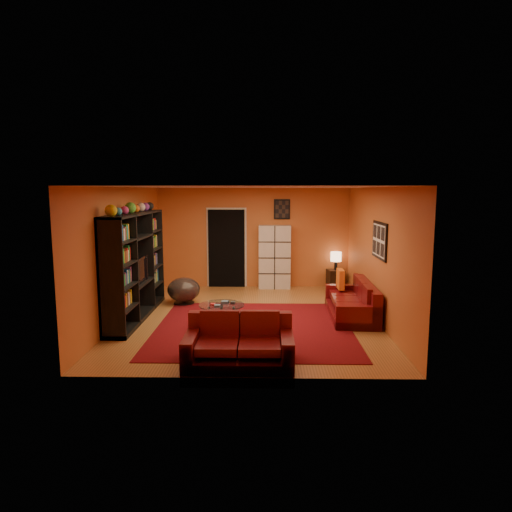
{
  "coord_description": "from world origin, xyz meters",
  "views": [
    {
      "loc": [
        0.31,
        -8.92,
        2.54
      ],
      "look_at": [
        0.13,
        0.1,
        1.24
      ],
      "focal_mm": 32.0,
      "sensor_mm": 36.0,
      "label": 1
    }
  ],
  "objects_px": {
    "sofa": "(355,303)",
    "side_table": "(335,279)",
    "loveseat": "(239,344)",
    "table_lamp": "(336,257)",
    "bowl_chair": "(184,290)",
    "coffee_table": "(222,307)",
    "entertainment_unit": "(135,266)",
    "storage_cabinet": "(275,257)",
    "tv": "(137,270)"
  },
  "relations": [
    {
      "from": "sofa",
      "to": "storage_cabinet",
      "type": "xyz_separation_m",
      "value": [
        -1.57,
        2.69,
        0.53
      ]
    },
    {
      "from": "sofa",
      "to": "coffee_table",
      "type": "distance_m",
      "value": 2.74
    },
    {
      "from": "entertainment_unit",
      "to": "coffee_table",
      "type": "relative_size",
      "value": 3.54
    },
    {
      "from": "bowl_chair",
      "to": "sofa",
      "type": "bearing_deg",
      "value": -15.06
    },
    {
      "from": "side_table",
      "to": "sofa",
      "type": "bearing_deg",
      "value": -90.23
    },
    {
      "from": "side_table",
      "to": "table_lamp",
      "type": "xyz_separation_m",
      "value": [
        0.0,
        0.0,
        0.57
      ]
    },
    {
      "from": "coffee_table",
      "to": "side_table",
      "type": "xyz_separation_m",
      "value": [
        2.64,
        3.41,
        -0.13
      ]
    },
    {
      "from": "loveseat",
      "to": "table_lamp",
      "type": "xyz_separation_m",
      "value": [
        2.21,
        5.16,
        0.54
      ]
    },
    {
      "from": "side_table",
      "to": "entertainment_unit",
      "type": "bearing_deg",
      "value": -148.11
    },
    {
      "from": "coffee_table",
      "to": "side_table",
      "type": "relative_size",
      "value": 1.69
    },
    {
      "from": "coffee_table",
      "to": "table_lamp",
      "type": "height_order",
      "value": "table_lamp"
    },
    {
      "from": "bowl_chair",
      "to": "side_table",
      "type": "xyz_separation_m",
      "value": [
        3.66,
        1.66,
        -0.07
      ]
    },
    {
      "from": "bowl_chair",
      "to": "side_table",
      "type": "relative_size",
      "value": 1.46
    },
    {
      "from": "entertainment_unit",
      "to": "storage_cabinet",
      "type": "distance_m",
      "value": 3.99
    },
    {
      "from": "tv",
      "to": "side_table",
      "type": "distance_m",
      "value": 5.27
    },
    {
      "from": "entertainment_unit",
      "to": "storage_cabinet",
      "type": "xyz_separation_m",
      "value": [
        2.83,
        2.8,
        -0.23
      ]
    },
    {
      "from": "entertainment_unit",
      "to": "bowl_chair",
      "type": "xyz_separation_m",
      "value": [
        0.76,
        1.09,
        -0.73
      ]
    },
    {
      "from": "loveseat",
      "to": "side_table",
      "type": "height_order",
      "value": "loveseat"
    },
    {
      "from": "tv",
      "to": "bowl_chair",
      "type": "distance_m",
      "value": 1.53
    },
    {
      "from": "tv",
      "to": "table_lamp",
      "type": "relative_size",
      "value": 1.88
    },
    {
      "from": "sofa",
      "to": "coffee_table",
      "type": "xyz_separation_m",
      "value": [
        -2.63,
        -0.77,
        0.1
      ]
    },
    {
      "from": "storage_cabinet",
      "to": "table_lamp",
      "type": "relative_size",
      "value": 3.56
    },
    {
      "from": "bowl_chair",
      "to": "coffee_table",
      "type": "bearing_deg",
      "value": -59.72
    },
    {
      "from": "loveseat",
      "to": "coffee_table",
      "type": "height_order",
      "value": "loveseat"
    },
    {
      "from": "tv",
      "to": "coffee_table",
      "type": "height_order",
      "value": "tv"
    },
    {
      "from": "entertainment_unit",
      "to": "loveseat",
      "type": "xyz_separation_m",
      "value": [
        2.21,
        -2.41,
        -0.77
      ]
    },
    {
      "from": "tv",
      "to": "entertainment_unit",
      "type": "bearing_deg",
      "value": 26.73
    },
    {
      "from": "bowl_chair",
      "to": "table_lamp",
      "type": "distance_m",
      "value": 4.05
    },
    {
      "from": "entertainment_unit",
      "to": "table_lamp",
      "type": "distance_m",
      "value": 5.21
    },
    {
      "from": "coffee_table",
      "to": "bowl_chair",
      "type": "xyz_separation_m",
      "value": [
        -1.02,
        1.75,
        -0.07
      ]
    },
    {
      "from": "loveseat",
      "to": "bowl_chair",
      "type": "relative_size",
      "value": 2.17
    },
    {
      "from": "entertainment_unit",
      "to": "bowl_chair",
      "type": "bearing_deg",
      "value": 55.13
    },
    {
      "from": "sofa",
      "to": "storage_cabinet",
      "type": "distance_m",
      "value": 3.17
    },
    {
      "from": "sofa",
      "to": "loveseat",
      "type": "bearing_deg",
      "value": -129.19
    },
    {
      "from": "tv",
      "to": "bowl_chair",
      "type": "relative_size",
      "value": 1.19
    },
    {
      "from": "entertainment_unit",
      "to": "sofa",
      "type": "height_order",
      "value": "entertainment_unit"
    },
    {
      "from": "sofa",
      "to": "storage_cabinet",
      "type": "bearing_deg",
      "value": 122.26
    },
    {
      "from": "entertainment_unit",
      "to": "coffee_table",
      "type": "xyz_separation_m",
      "value": [
        1.78,
        -0.66,
        -0.67
      ]
    },
    {
      "from": "storage_cabinet",
      "to": "sofa",
      "type": "bearing_deg",
      "value": -59.98
    },
    {
      "from": "side_table",
      "to": "table_lamp",
      "type": "height_order",
      "value": "table_lamp"
    },
    {
      "from": "sofa",
      "to": "side_table",
      "type": "distance_m",
      "value": 2.64
    },
    {
      "from": "tv",
      "to": "coffee_table",
      "type": "bearing_deg",
      "value": -107.97
    },
    {
      "from": "tv",
      "to": "loveseat",
      "type": "bearing_deg",
      "value": -137.04
    },
    {
      "from": "bowl_chair",
      "to": "table_lamp",
      "type": "relative_size",
      "value": 1.58
    },
    {
      "from": "loveseat",
      "to": "side_table",
      "type": "relative_size",
      "value": 3.17
    },
    {
      "from": "loveseat",
      "to": "sofa",
      "type": "bearing_deg",
      "value": -41.07
    },
    {
      "from": "entertainment_unit",
      "to": "sofa",
      "type": "bearing_deg",
      "value": 1.38
    },
    {
      "from": "sofa",
      "to": "loveseat",
      "type": "xyz_separation_m",
      "value": [
        -2.2,
        -2.52,
        -0.0
      ]
    },
    {
      "from": "entertainment_unit",
      "to": "sofa",
      "type": "distance_m",
      "value": 4.48
    },
    {
      "from": "entertainment_unit",
      "to": "side_table",
      "type": "bearing_deg",
      "value": 31.89
    }
  ]
}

